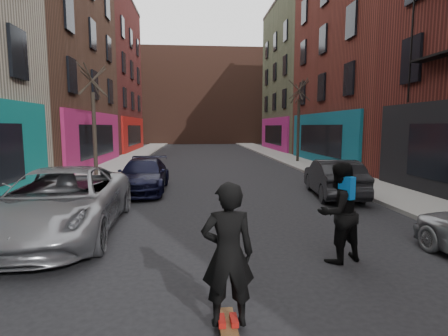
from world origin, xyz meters
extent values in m
cube|color=gray|center=(-6.25, 30.00, 0.07)|extent=(2.50, 84.00, 0.13)
cube|color=gray|center=(6.25, 30.00, 0.07)|extent=(2.50, 84.00, 0.13)
cube|color=#47281E|center=(0.00, 56.00, 7.00)|extent=(40.00, 10.00, 14.00)
imported|color=gray|center=(-4.37, 8.26, 0.80)|extent=(2.90, 5.85, 1.59)
imported|color=black|center=(-3.20, 13.78, 0.65)|extent=(1.83, 4.49, 1.30)
imported|color=black|center=(4.01, 12.16, 0.69)|extent=(2.02, 4.36, 1.39)
cube|color=brown|center=(-0.76, 3.87, 0.05)|extent=(0.23, 0.80, 0.10)
imported|color=black|center=(-0.76, 3.87, 1.02)|extent=(0.68, 0.45, 1.84)
imported|color=black|center=(1.58, 6.02, 0.96)|extent=(1.14, 1.02, 1.93)
cube|color=blue|center=(1.65, 5.85, 1.48)|extent=(0.24, 0.33, 0.42)
camera|label=1|loc=(-1.16, -0.30, 2.61)|focal=28.00mm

